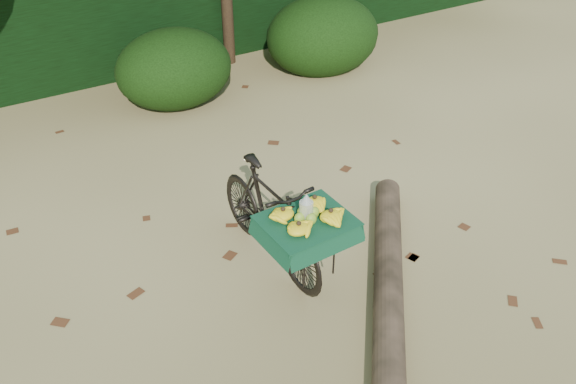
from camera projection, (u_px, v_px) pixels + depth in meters
ground at (210, 337)px, 5.12m from camera, size 80.00×80.00×0.00m
vendor_bicycle at (271, 217)px, 5.63m from camera, size 0.76×1.77×1.03m
fallen_log at (389, 307)px, 5.22m from camera, size 2.47×3.00×0.26m
hedge_backdrop at (25, 18)px, 9.05m from camera, size 26.00×1.80×1.80m
bush_clumps at (104, 88)px, 8.11m from camera, size 8.80×1.70×0.90m
leaf_litter at (180, 290)px, 5.57m from camera, size 7.00×7.30×0.01m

